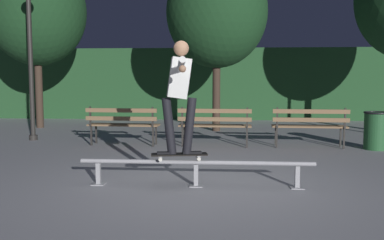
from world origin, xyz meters
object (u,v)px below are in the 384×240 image
(park_bench_leftmost, at_px, (123,122))
(trash_can, at_px, (376,130))
(skateboard, at_px, (179,155))
(tree_far_left, at_px, (36,11))
(park_bench_right_center, at_px, (310,123))
(lamp_post_left, at_px, (30,37))
(grind_rail, at_px, (196,167))
(tree_behind_benches, at_px, (217,12))
(skateboarder, at_px, (179,87))
(park_bench_left_center, at_px, (215,122))

(park_bench_leftmost, distance_m, trash_can, 5.46)
(skateboard, xyz_separation_m, tree_far_left, (-4.99, 6.78, 3.05))
(park_bench_right_center, height_order, lamp_post_left, lamp_post_left)
(park_bench_right_center, bearing_deg, grind_rail, -122.57)
(park_bench_right_center, xyz_separation_m, tree_far_left, (-7.46, 3.29, 2.95))
(trash_can, bearing_deg, tree_behind_benches, 138.96)
(park_bench_right_center, bearing_deg, lamp_post_left, 173.86)
(skateboarder, distance_m, park_bench_left_center, 3.62)
(grind_rail, relative_size, tree_far_left, 0.64)
(skateboarder, bearing_deg, grind_rail, -0.12)
(grind_rail, distance_m, skateboarder, 1.12)
(tree_far_left, relative_size, trash_can, 6.39)
(skateboard, xyz_separation_m, lamp_post_left, (-4.02, 4.19, 2.04))
(tree_far_left, relative_size, lamp_post_left, 1.31)
(park_bench_leftmost, relative_size, tree_behind_benches, 0.33)
(tree_behind_benches, bearing_deg, park_bench_left_center, -89.59)
(trash_can, bearing_deg, park_bench_left_center, 178.24)
(skateboarder, distance_m, park_bench_right_center, 4.36)
(grind_rail, distance_m, park_bench_right_center, 4.15)
(park_bench_leftmost, bearing_deg, park_bench_right_center, 0.00)
(skateboard, relative_size, tree_behind_benches, 0.16)
(park_bench_leftmost, xyz_separation_m, lamp_post_left, (-2.39, 0.70, 1.94))
(grind_rail, height_order, skateboarder, skateboarder)
(skateboarder, relative_size, park_bench_left_center, 0.96)
(tree_far_left, bearing_deg, grind_rail, -52.39)
(park_bench_leftmost, bearing_deg, grind_rail, -61.86)
(skateboard, relative_size, tree_far_left, 0.16)
(trash_can, bearing_deg, tree_far_left, 158.94)
(tree_behind_benches, distance_m, trash_can, 5.40)
(skateboard, xyz_separation_m, park_bench_leftmost, (-1.63, 3.49, 0.10))
(park_bench_left_center, bearing_deg, trash_can, -1.76)
(lamp_post_left, bearing_deg, skateboard, -46.17)
(grind_rail, height_order, tree_behind_benches, tree_behind_benches)
(skateboarder, bearing_deg, tree_far_left, 126.37)
(skateboard, distance_m, lamp_post_left, 6.16)
(tree_far_left, bearing_deg, park_bench_right_center, -23.80)
(skateboard, bearing_deg, tree_behind_benches, 86.44)
(tree_far_left, bearing_deg, tree_behind_benches, -4.38)
(lamp_post_left, bearing_deg, park_bench_left_center, -8.94)
(park_bench_left_center, relative_size, tree_far_left, 0.32)
(park_bench_leftmost, bearing_deg, skateboarder, -64.90)
(trash_can, bearing_deg, park_bench_leftmost, 178.90)
(park_bench_right_center, height_order, trash_can, park_bench_right_center)
(skateboard, xyz_separation_m, skateboarder, (0.00, 0.00, 0.94))
(skateboard, relative_size, park_bench_left_center, 0.50)
(park_bench_leftmost, bearing_deg, trash_can, -1.10)
(park_bench_left_center, bearing_deg, tree_behind_benches, 90.41)
(park_bench_leftmost, relative_size, lamp_post_left, 0.41)
(grind_rail, xyz_separation_m, park_bench_right_center, (2.23, 3.49, 0.26))
(trash_can, bearing_deg, skateboarder, -138.40)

